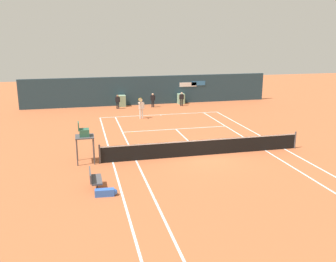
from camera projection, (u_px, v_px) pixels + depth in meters
ground_plane at (200, 152)px, 22.32m from camera, size 80.00×80.00×0.01m
tennis_net at (204, 147)px, 21.65m from camera, size 12.10×0.10×1.07m
sponsor_back_wall at (149, 91)px, 37.39m from camera, size 25.00×1.02×2.86m
umpire_chair at (84, 136)px, 20.18m from camera, size 1.00×1.00×2.32m
player_bench at (94, 178)px, 16.98m from camera, size 0.54×1.27×0.88m
equipment_bag at (107, 192)px, 16.26m from camera, size 0.99×0.36×0.32m
player_on_baseline at (141, 107)px, 31.09m from camera, size 0.59×0.73×1.86m
ball_kid_right_post at (118, 101)px, 35.20m from camera, size 0.45×0.22×1.35m
ball_kid_centre_post at (153, 99)px, 35.97m from camera, size 0.46×0.20×1.38m
ball_kid_left_post at (182, 98)px, 36.64m from camera, size 0.46×0.19×1.37m
tennis_ball_mid_court at (132, 132)px, 26.72m from camera, size 0.07×0.07×0.07m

